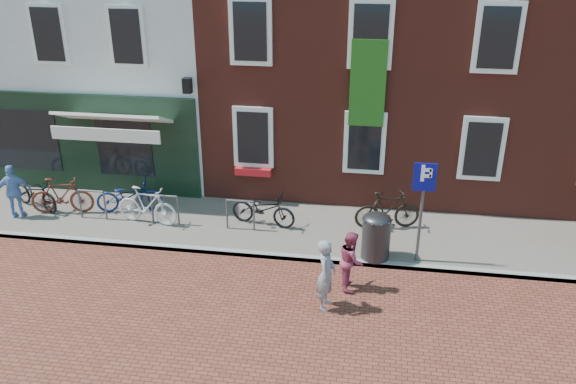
% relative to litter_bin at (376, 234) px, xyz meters
% --- Properties ---
extents(ground, '(80.00, 80.00, 0.00)m').
position_rel_litter_bin_xyz_m(ground, '(-3.93, -0.30, -0.73)').
color(ground, brown).
extents(sidewalk, '(24.00, 3.00, 0.10)m').
position_rel_litter_bin_xyz_m(sidewalk, '(-2.93, 1.20, -0.68)').
color(sidewalk, slate).
rests_on(sidewalk, ground).
extents(building_stucco, '(8.00, 8.00, 9.00)m').
position_rel_litter_bin_xyz_m(building_stucco, '(-8.93, 6.70, 3.77)').
color(building_stucco, silver).
rests_on(building_stucco, ground).
extents(building_brick_mid, '(6.00, 8.00, 10.00)m').
position_rel_litter_bin_xyz_m(building_brick_mid, '(-1.93, 6.70, 4.27)').
color(building_brick_mid, maroon).
rests_on(building_brick_mid, ground).
extents(building_brick_right, '(6.00, 8.00, 10.00)m').
position_rel_litter_bin_xyz_m(building_brick_right, '(4.07, 6.70, 4.27)').
color(building_brick_right, maroon).
rests_on(building_brick_right, ground).
extents(litter_bin, '(0.66, 0.66, 1.21)m').
position_rel_litter_bin_xyz_m(litter_bin, '(0.00, 0.00, 0.00)').
color(litter_bin, '#303032').
rests_on(litter_bin, sidewalk).
extents(parking_sign, '(0.50, 0.08, 2.43)m').
position_rel_litter_bin_xyz_m(parking_sign, '(0.96, 0.01, 1.04)').
color(parking_sign, '#4C4C4F').
rests_on(parking_sign, sidewalk).
extents(woman, '(0.43, 0.60, 1.55)m').
position_rel_litter_bin_xyz_m(woman, '(-0.97, -2.01, 0.05)').
color(woman, gray).
rests_on(woman, ground).
extents(boy, '(0.60, 0.72, 1.34)m').
position_rel_litter_bin_xyz_m(boy, '(-0.51, -1.19, -0.06)').
color(boy, '#9D3653').
rests_on(boy, ground).
extents(cafe_person, '(0.94, 0.65, 1.47)m').
position_rel_litter_bin_xyz_m(cafe_person, '(-9.49, 0.70, 0.11)').
color(cafe_person, '#698FC7').
rests_on(cafe_person, sidewalk).
extents(bicycle_0, '(1.83, 1.26, 0.91)m').
position_rel_litter_bin_xyz_m(bicycle_0, '(-9.27, 1.26, -0.17)').
color(bicycle_0, black).
rests_on(bicycle_0, sidewalk).
extents(bicycle_1, '(1.75, 0.80, 1.01)m').
position_rel_litter_bin_xyz_m(bicycle_1, '(-8.40, 1.10, -0.12)').
color(bicycle_1, '#582519').
rests_on(bicycle_1, sidewalk).
extents(bicycle_2, '(1.84, 1.07, 0.91)m').
position_rel_litter_bin_xyz_m(bicycle_2, '(-6.67, 1.50, -0.17)').
color(bicycle_2, '#111E52').
rests_on(bicycle_2, sidewalk).
extents(bicycle_3, '(1.74, 0.71, 1.01)m').
position_rel_litter_bin_xyz_m(bicycle_3, '(-5.90, 0.87, -0.12)').
color(bicycle_3, '#BBBBBD').
rests_on(bicycle_3, sidewalk).
extents(bicycle_4, '(1.82, 0.92, 0.91)m').
position_rel_litter_bin_xyz_m(bicycle_4, '(-2.91, 1.25, -0.17)').
color(bicycle_4, black).
rests_on(bicycle_4, sidewalk).
extents(bicycle_5, '(1.75, 0.85, 1.01)m').
position_rel_litter_bin_xyz_m(bicycle_5, '(0.26, 1.57, -0.12)').
color(bicycle_5, black).
rests_on(bicycle_5, sidewalk).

